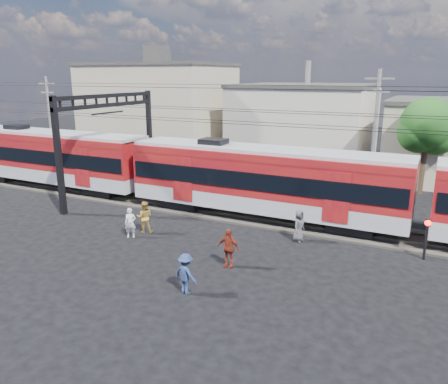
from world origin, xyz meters
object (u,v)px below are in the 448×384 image
at_px(pedestrian_a, 130,223).
at_px(crossing_signal, 427,232).
at_px(commuter_train, 267,179).
at_px(pedestrian_c, 186,274).

xyz_separation_m(pedestrian_a, crossing_signal, (13.71, 3.62, 0.57)).
relative_size(commuter_train, crossing_signal, 26.01).
bearing_deg(pedestrian_a, commuter_train, 16.57).
distance_m(pedestrian_a, crossing_signal, 14.19).
distance_m(commuter_train, pedestrian_a, 7.97).
xyz_separation_m(commuter_train, pedestrian_a, (-5.20, -5.83, -1.63)).
relative_size(commuter_train, pedestrian_a, 32.49).
height_order(pedestrian_a, pedestrian_c, pedestrian_c).
bearing_deg(pedestrian_c, pedestrian_a, -20.68).
bearing_deg(commuter_train, crossing_signal, -14.54).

